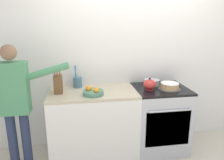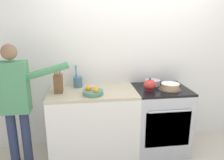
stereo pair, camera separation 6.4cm
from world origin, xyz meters
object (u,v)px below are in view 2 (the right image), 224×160
at_px(utensil_crock, 78,82).
at_px(person_baker, 15,98).
at_px(tea_kettle, 150,85).
at_px(stove_range, 159,119).
at_px(mixing_bowl, 152,82).
at_px(knife_block, 58,83).
at_px(fruit_bowl, 93,92).
at_px(layer_cake, 170,87).

distance_m(utensil_crock, person_baker, 0.82).
distance_m(tea_kettle, person_baker, 1.68).
bearing_deg(stove_range, tea_kettle, -166.41).
bearing_deg(person_baker, mixing_bowl, 0.59).
distance_m(mixing_bowl, knife_block, 1.29).
bearing_deg(tea_kettle, knife_block, 177.23).
bearing_deg(knife_block, mixing_bowl, 6.09).
relative_size(knife_block, fruit_bowl, 1.26).
distance_m(mixing_bowl, fruit_bowl, 0.90).
bearing_deg(fruit_bowl, knife_block, 160.71).
xyz_separation_m(mixing_bowl, utensil_crock, (-1.04, 0.06, 0.03)).
xyz_separation_m(tea_kettle, person_baker, (-1.67, -0.10, -0.06)).
xyz_separation_m(knife_block, person_baker, (-0.49, -0.16, -0.11)).
distance_m(knife_block, person_baker, 0.52).
relative_size(stove_range, tea_kettle, 4.56).
xyz_separation_m(stove_range, mixing_bowl, (-0.08, 0.15, 0.50)).
bearing_deg(tea_kettle, fruit_bowl, -173.02).
relative_size(tea_kettle, knife_block, 0.62).
height_order(mixing_bowl, fruit_bowl, fruit_bowl).
xyz_separation_m(mixing_bowl, fruit_bowl, (-0.85, -0.29, -0.01)).
xyz_separation_m(mixing_bowl, knife_block, (-1.28, -0.14, 0.08)).
bearing_deg(fruit_bowl, tea_kettle, 6.98).
height_order(stove_range, knife_block, knife_block).
bearing_deg(tea_kettle, utensil_crock, 164.67).
distance_m(tea_kettle, mixing_bowl, 0.22).
bearing_deg(tea_kettle, stove_range, 13.59).
xyz_separation_m(fruit_bowl, person_baker, (-0.92, -0.01, -0.03)).
height_order(knife_block, utensil_crock, knife_block).
distance_m(layer_cake, utensil_crock, 1.25).
distance_m(tea_kettle, knife_block, 1.19).
relative_size(layer_cake, tea_kettle, 1.47).
bearing_deg(stove_range, knife_block, 179.40).
bearing_deg(layer_cake, person_baker, -177.99).
relative_size(tea_kettle, utensil_crock, 0.67).
relative_size(stove_range, mixing_bowl, 4.12).
bearing_deg(fruit_bowl, stove_range, 8.26).
xyz_separation_m(layer_cake, fruit_bowl, (-1.02, -0.06, -0.01)).
xyz_separation_m(knife_block, fruit_bowl, (0.43, -0.15, -0.08)).
bearing_deg(mixing_bowl, fruit_bowl, -161.43).
bearing_deg(mixing_bowl, person_baker, -170.54).
xyz_separation_m(tea_kettle, utensil_crock, (-0.94, 0.26, 0.01)).
bearing_deg(layer_cake, tea_kettle, 172.96).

